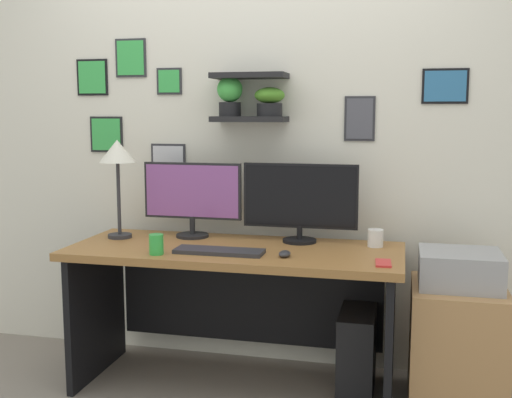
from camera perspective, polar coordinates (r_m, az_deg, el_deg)
The scene contains 14 objects.
ground_plane at distance 3.44m, azimuth -1.89°, elevation -16.75°, with size 8.00×8.00×0.00m, color gray.
back_wall_assembly at distance 3.55m, azimuth -0.18°, elevation 6.64°, with size 4.40×0.24×2.70m.
desk at distance 3.30m, azimuth -1.68°, elevation -7.77°, with size 1.70×0.68×0.75m.
monitor_left at distance 3.45m, azimuth -5.83°, elevation 0.30°, with size 0.55×0.18×0.41m.
monitor_right at distance 3.31m, azimuth 4.05°, elevation -0.09°, with size 0.61×0.18×0.42m.
keyboard at distance 3.08m, azimuth -3.38°, elevation -4.78°, with size 0.44×0.14×0.02m, color #2D2D33.
computer_mouse at distance 3.00m, azimuth 2.63°, elevation -5.02°, with size 0.06×0.09×0.03m, color #2D2D33.
desk_lamp at distance 3.47m, azimuth -12.53°, elevation 3.66°, with size 0.20×0.20×0.54m.
cell_phone at distance 2.91m, azimuth 11.55°, elevation -5.75°, with size 0.07×0.14×0.01m, color red.
coffee_mug at distance 3.27m, azimuth 10.85°, elevation -3.52°, with size 0.08×0.08×0.09m, color white.
pen_cup at distance 3.07m, azimuth -9.09°, elevation -4.11°, with size 0.07×0.07×0.10m, color green.
drawer_cabinet at distance 3.27m, azimuth 17.81°, elevation -12.73°, with size 0.44×0.50×0.61m, color tan.
printer at distance 3.15m, azimuth 18.12°, elevation -6.09°, with size 0.38×0.34×0.17m, color #9E9EA3.
computer_tower_right at distance 3.36m, azimuth 9.21°, elevation -13.51°, with size 0.18×0.40×0.43m, color black.
Camera 1 is at (0.83, -3.01, 1.44)m, focal length 43.81 mm.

